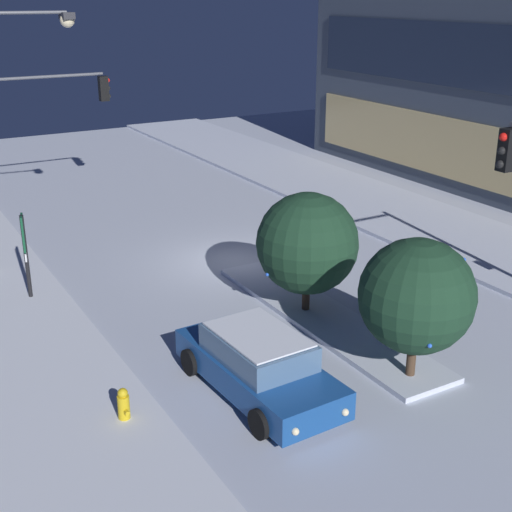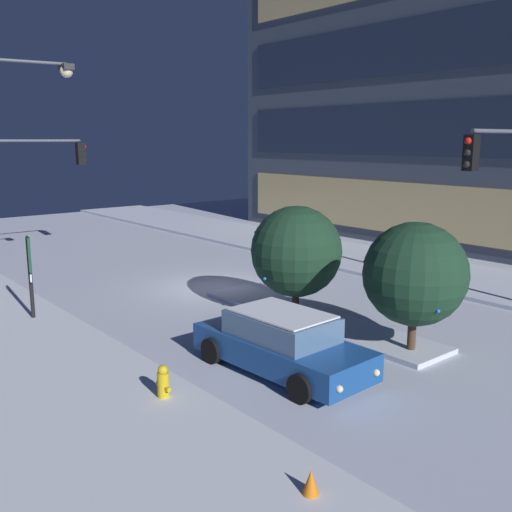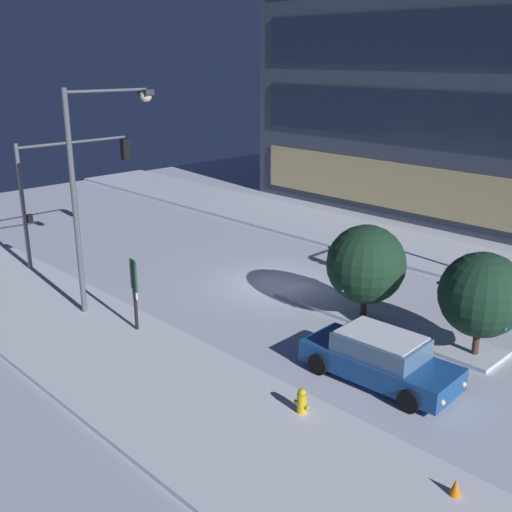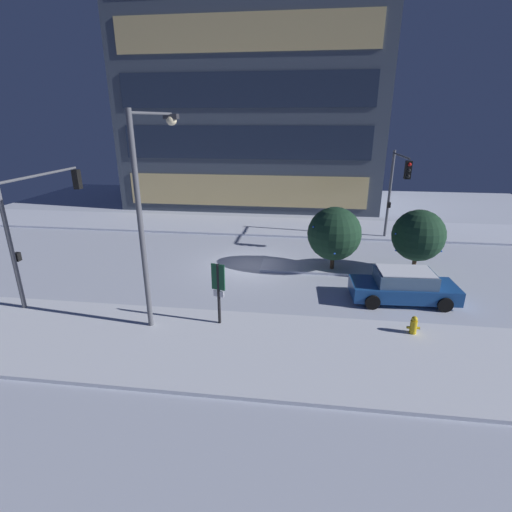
# 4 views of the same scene
# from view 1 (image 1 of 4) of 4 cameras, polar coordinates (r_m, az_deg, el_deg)

# --- Properties ---
(ground) EXTENTS (52.00, 52.00, 0.00)m
(ground) POSITION_cam_1_polar(r_m,az_deg,el_deg) (24.21, -1.78, -0.45)
(ground) COLOR silver
(curb_strip_far) EXTENTS (52.00, 5.20, 0.14)m
(curb_strip_far) POSITION_cam_1_polar(r_m,az_deg,el_deg) (28.86, 13.01, 2.67)
(curb_strip_far) COLOR silver
(curb_strip_far) RESTS_ON ground
(median_strip) EXTENTS (9.00, 1.80, 0.14)m
(median_strip) POSITION_cam_1_polar(r_m,az_deg,el_deg) (20.07, 5.38, -4.93)
(median_strip) COLOR silver
(median_strip) RESTS_ON ground
(car_near) EXTENTS (4.81, 2.26, 1.49)m
(car_near) POSITION_cam_1_polar(r_m,az_deg,el_deg) (16.30, 0.17, -8.68)
(car_near) COLOR #19478C
(car_near) RESTS_ON ground
(traffic_light_corner_near_left) EXTENTS (0.32, 5.70, 5.69)m
(traffic_light_corner_near_left) POSITION_cam_1_polar(r_m,az_deg,el_deg) (29.90, -17.63, 10.61)
(traffic_light_corner_near_left) COLOR #565960
(traffic_light_corner_near_left) RESTS_ON ground
(street_lamp_arched) EXTENTS (0.77, 3.30, 8.21)m
(street_lamp_arched) POSITION_cam_1_polar(r_m,az_deg,el_deg) (23.30, -19.63, 11.13)
(street_lamp_arched) COLOR #565960
(street_lamp_arched) RESTS_ON ground
(fire_hydrant) EXTENTS (0.48, 0.26, 0.85)m
(fire_hydrant) POSITION_cam_1_polar(r_m,az_deg,el_deg) (15.61, -10.58, -11.81)
(fire_hydrant) COLOR gold
(fire_hydrant) RESTS_ON ground
(parking_info_sign) EXTENTS (0.55, 0.19, 2.66)m
(parking_info_sign) POSITION_cam_1_polar(r_m,az_deg,el_deg) (21.63, -18.06, 0.68)
(parking_info_sign) COLOR black
(parking_info_sign) RESTS_ON ground
(decorated_tree_median) EXTENTS (2.69, 2.69, 3.51)m
(decorated_tree_median) POSITION_cam_1_polar(r_m,az_deg,el_deg) (16.55, 12.78, -3.16)
(decorated_tree_median) COLOR #473323
(decorated_tree_median) RESTS_ON ground
(decorated_tree_left_of_median) EXTENTS (2.85, 2.91, 3.55)m
(decorated_tree_left_of_median) POSITION_cam_1_polar(r_m,az_deg,el_deg) (19.64, 4.14, 1.01)
(decorated_tree_left_of_median) COLOR #473323
(decorated_tree_left_of_median) RESTS_ON ground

